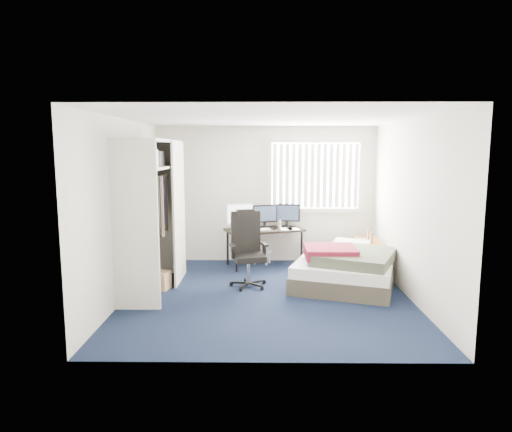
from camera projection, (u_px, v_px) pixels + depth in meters
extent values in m
plane|color=black|center=(267.00, 295.00, 6.56)|extent=(4.20, 4.20, 0.00)
plane|color=silver|center=(266.00, 195.00, 8.46)|extent=(4.00, 0.00, 4.00)
plane|color=silver|center=(270.00, 238.00, 4.30)|extent=(4.00, 0.00, 4.00)
plane|color=silver|center=(125.00, 209.00, 6.40)|extent=(0.00, 4.20, 4.20)
plane|color=silver|center=(411.00, 209.00, 6.35)|extent=(0.00, 4.20, 4.20)
plane|color=white|center=(268.00, 118.00, 6.20)|extent=(4.20, 4.20, 0.00)
cube|color=white|center=(315.00, 176.00, 8.38)|extent=(1.60, 0.02, 1.20)
cube|color=beige|center=(316.00, 141.00, 8.26)|extent=(1.72, 0.06, 0.06)
cube|color=beige|center=(314.00, 210.00, 8.44)|extent=(1.72, 0.06, 0.06)
cube|color=white|center=(315.00, 176.00, 8.32)|extent=(1.60, 0.04, 1.16)
cube|color=beige|center=(135.00, 227.00, 5.83)|extent=(0.60, 0.04, 2.20)
cube|color=beige|center=(165.00, 209.00, 7.61)|extent=(0.60, 0.04, 2.20)
cube|color=beige|center=(149.00, 141.00, 6.56)|extent=(0.60, 1.80, 0.04)
cube|color=beige|center=(150.00, 167.00, 6.61)|extent=(0.56, 1.74, 0.03)
cylinder|color=silver|center=(151.00, 176.00, 6.63)|extent=(0.03, 1.72, 0.03)
cube|color=#26262B|center=(150.00, 207.00, 6.60)|extent=(0.38, 1.10, 0.90)
cube|color=beige|center=(179.00, 212.00, 7.16)|extent=(0.03, 0.90, 2.20)
cube|color=white|center=(142.00, 159.00, 6.15)|extent=(0.38, 0.30, 0.24)
cube|color=gray|center=(151.00, 159.00, 6.65)|extent=(0.34, 0.28, 0.22)
cube|color=black|center=(265.00, 230.00, 8.18)|extent=(1.49, 1.08, 0.04)
cylinder|color=black|center=(236.00, 254.00, 7.77)|extent=(0.04, 0.04, 0.63)
cylinder|color=black|center=(228.00, 248.00, 8.25)|extent=(0.04, 0.04, 0.63)
cylinder|color=black|center=(302.00, 248.00, 8.20)|extent=(0.04, 0.04, 0.63)
cylinder|color=black|center=(290.00, 243.00, 8.68)|extent=(0.04, 0.04, 0.63)
cube|color=white|center=(240.00, 214.00, 8.08)|extent=(0.48, 0.21, 0.36)
cube|color=white|center=(240.00, 214.00, 8.08)|extent=(0.42, 0.17, 0.31)
cube|color=black|center=(265.00, 214.00, 8.25)|extent=(0.46, 0.20, 0.32)
cube|color=#1E2838|center=(265.00, 214.00, 8.25)|extent=(0.40, 0.16, 0.27)
cube|color=black|center=(287.00, 213.00, 8.37)|extent=(0.46, 0.20, 0.32)
cube|color=#1E2838|center=(287.00, 213.00, 8.37)|extent=(0.40, 0.16, 0.27)
cube|color=white|center=(259.00, 230.00, 8.04)|extent=(0.42, 0.28, 0.02)
cube|color=black|center=(273.00, 229.00, 8.14)|extent=(0.09, 0.11, 0.02)
cylinder|color=silver|center=(279.00, 224.00, 8.22)|extent=(0.08, 0.08, 0.16)
cube|color=white|center=(265.00, 229.00, 8.17)|extent=(0.38, 0.37, 0.00)
cube|color=black|center=(249.00, 283.00, 6.98)|extent=(0.67, 0.67, 0.11)
cylinder|color=silver|center=(249.00, 271.00, 6.95)|extent=(0.05, 0.05, 0.36)
cube|color=black|center=(249.00, 257.00, 6.92)|extent=(0.56, 0.56, 0.09)
cube|color=black|center=(246.00, 231.00, 7.07)|extent=(0.46, 0.21, 0.64)
cube|color=black|center=(245.00, 214.00, 7.03)|extent=(0.29, 0.18, 0.15)
cube|color=black|center=(233.00, 246.00, 6.83)|extent=(0.13, 0.26, 0.04)
cube|color=black|center=(264.00, 244.00, 6.96)|extent=(0.13, 0.26, 0.04)
cube|color=white|center=(262.00, 251.00, 8.36)|extent=(0.37, 0.34, 0.03)
cylinder|color=white|center=(255.00, 258.00, 8.34)|extent=(0.04, 0.04, 0.22)
cylinder|color=white|center=(258.00, 256.00, 8.49)|extent=(0.04, 0.04, 0.22)
cylinder|color=white|center=(266.00, 259.00, 8.26)|extent=(0.04, 0.04, 0.22)
cylinder|color=white|center=(269.00, 257.00, 8.41)|extent=(0.04, 0.04, 0.22)
cube|color=brown|center=(369.00, 242.00, 7.75)|extent=(0.43, 0.80, 0.04)
cube|color=brown|center=(363.00, 262.00, 7.45)|extent=(0.04, 0.04, 0.50)
cube|color=brown|center=(356.00, 253.00, 8.15)|extent=(0.04, 0.04, 0.50)
cube|color=brown|center=(382.00, 263.00, 7.43)|extent=(0.04, 0.04, 0.50)
cube|color=brown|center=(374.00, 253.00, 8.13)|extent=(0.04, 0.04, 0.50)
cube|color=brown|center=(371.00, 238.00, 7.56)|extent=(0.03, 0.14, 0.18)
cube|color=brown|center=(368.00, 234.00, 7.85)|extent=(0.03, 0.14, 0.18)
cube|color=#3F382D|center=(346.00, 275.00, 7.16)|extent=(1.96, 2.26, 0.25)
cube|color=white|center=(346.00, 263.00, 7.13)|extent=(1.90, 2.20, 0.17)
cube|color=beige|center=(352.00, 245.00, 7.73)|extent=(0.70, 0.57, 0.14)
cube|color=#373F2F|center=(354.00, 257.00, 6.83)|extent=(1.46, 1.52, 0.18)
cube|color=maroon|center=(330.00, 252.00, 6.83)|extent=(0.76, 0.71, 0.16)
cube|color=tan|center=(157.00, 280.00, 6.84)|extent=(0.40, 0.33, 0.27)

